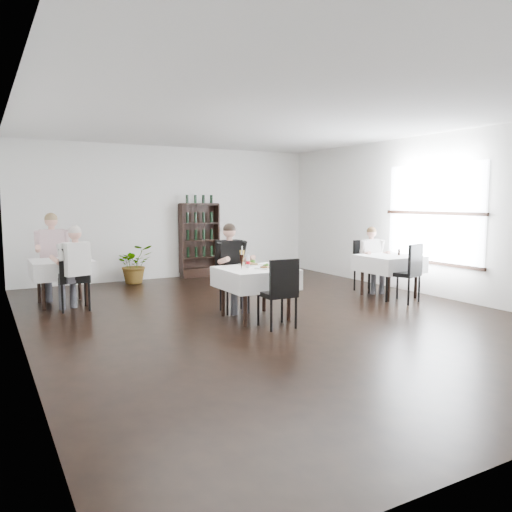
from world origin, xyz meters
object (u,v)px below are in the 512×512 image
Objects in this scene: wine_shelf at (200,241)px; diner_main at (232,260)px; main_table at (255,278)px; potted_tree at (135,264)px.

wine_shelf is 3.80m from diner_main.
diner_main is (-0.98, -3.67, -0.02)m from wine_shelf.
main_table is 0.73× the size of diner_main.
potted_tree is at bearing 100.20° from diner_main.
potted_tree is 3.53m from diner_main.
wine_shelf is 4.41m from main_table.
potted_tree is 0.59× the size of diner_main.
main_table is (-0.90, -4.31, -0.23)m from wine_shelf.
main_table is at bearing -83.05° from diner_main.
main_table is 1.23× the size of potted_tree.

